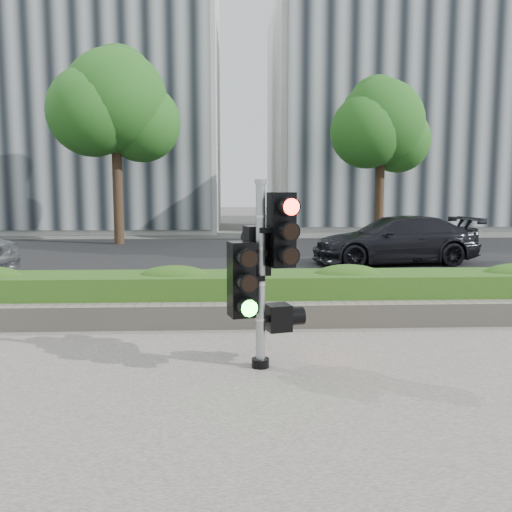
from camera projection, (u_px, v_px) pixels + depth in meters
name	position (u px, v px, depth m)	size (l,w,h in m)	color
ground	(261.00, 373.00, 5.93)	(120.00, 120.00, 0.00)	#51514C
sidewalk	(281.00, 502.00, 3.45)	(16.00, 11.00, 0.03)	#9E9389
road	(243.00, 258.00, 15.85)	(60.00, 13.00, 0.02)	black
curb	(251.00, 306.00, 9.05)	(60.00, 0.25, 0.12)	gray
stone_wall	(254.00, 315.00, 7.79)	(12.00, 0.32, 0.34)	gray
hedge	(252.00, 295.00, 8.41)	(12.00, 1.00, 0.68)	#59922D
building_left	(60.00, 81.00, 27.45)	(16.00, 9.00, 15.00)	#B7B7B2
building_right	(432.00, 119.00, 30.48)	(18.00, 10.00, 12.00)	#B7B7B2
tree_left	(115.00, 105.00, 19.57)	(4.61, 4.03, 7.34)	black
tree_right	(380.00, 126.00, 21.05)	(4.10, 3.58, 6.53)	black
traffic_signal	(262.00, 265.00, 5.93)	(0.75, 0.63, 2.07)	black
car_dark	(395.00, 240.00, 14.55)	(1.80, 4.44, 1.29)	black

